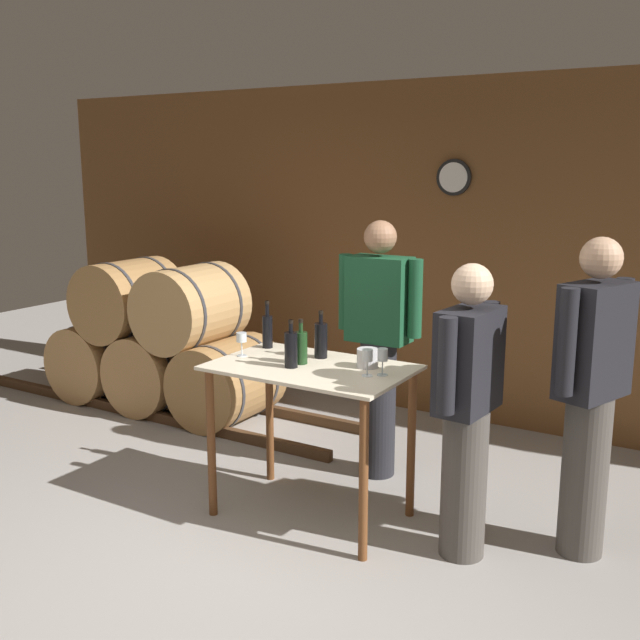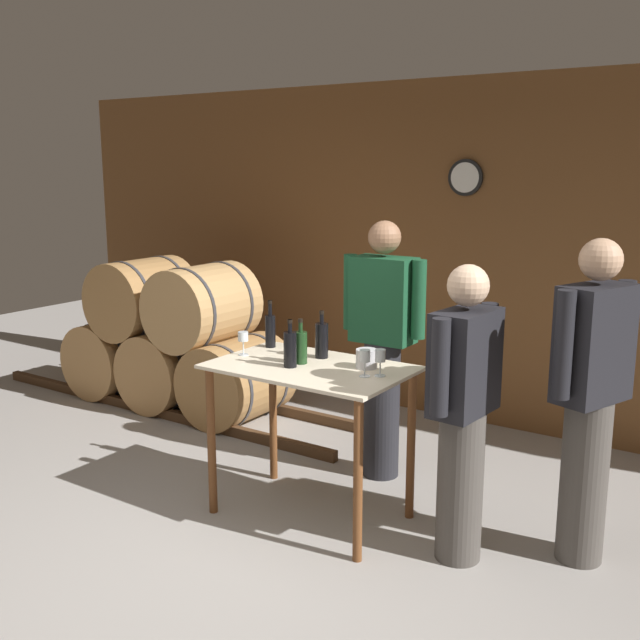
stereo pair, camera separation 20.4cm
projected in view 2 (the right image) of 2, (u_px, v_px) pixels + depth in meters
The scene contains 15 objects.
ground_plane at pixel (222, 581), 3.75m from camera, with size 14.00×14.00×0.00m, color #9E9993.
back_wall at pixel (468, 254), 5.88m from camera, with size 8.40×0.08×2.70m.
barrel_rack at pixel (173, 342), 6.37m from camera, with size 3.69×0.76×1.26m.
tasting_table at pixel (310, 395), 4.31m from camera, with size 1.13×0.72×0.92m.
wine_bottle_far_left at pixel (270, 329), 4.68m from camera, with size 0.07×0.07×0.30m.
wine_bottle_left at pixel (290, 348), 4.23m from camera, with size 0.07×0.07×0.28m.
wine_bottle_center at pixel (301, 346), 4.31m from camera, with size 0.08×0.08×0.26m.
wine_bottle_right at pixel (322, 340), 4.43m from camera, with size 0.08×0.08×0.28m.
wine_glass_near_left at pixel (243, 338), 4.49m from camera, with size 0.06×0.06×0.14m.
wine_glass_near_center at pixel (365, 357), 4.03m from camera, with size 0.06×0.06×0.15m.
wine_glass_near_right at pixel (380, 357), 4.04m from camera, with size 0.06×0.06×0.15m.
ice_bucket at pixel (367, 359), 4.22m from camera, with size 0.12×0.12×0.11m.
person_host at pixel (383, 344), 4.85m from camera, with size 0.59×0.24×1.70m.
person_visitor_with_scarf at pixel (590, 396), 3.78m from camera, with size 0.34×0.56×1.70m.
person_visitor_bearded at pixel (463, 409), 3.81m from camera, with size 0.25×0.59×1.57m.
Camera 2 is at (2.30, -2.54, 2.05)m, focal length 42.00 mm.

